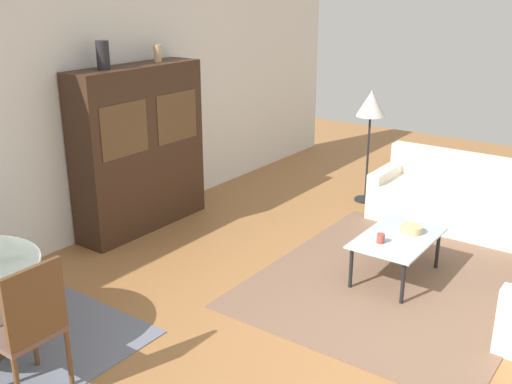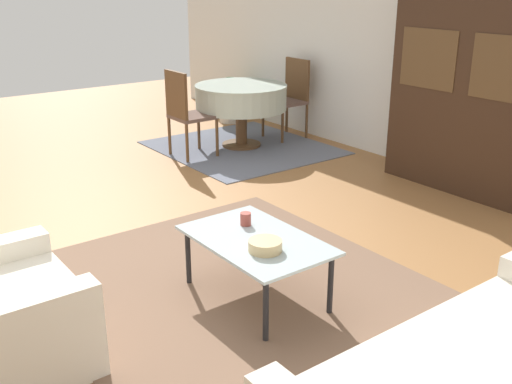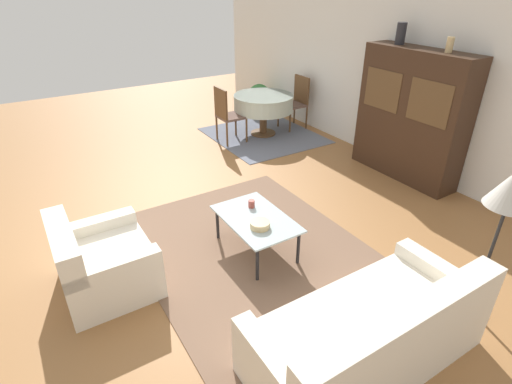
{
  "view_description": "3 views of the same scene",
  "coord_description": "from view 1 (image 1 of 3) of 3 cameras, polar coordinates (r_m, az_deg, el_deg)",
  "views": [
    {
      "loc": [
        -3.88,
        -1.54,
        2.71
      ],
      "look_at": [
        0.2,
        1.4,
        0.95
      ],
      "focal_mm": 42.0,
      "sensor_mm": 36.0,
      "label": 1
    },
    {
      "loc": [
        3.94,
        -1.68,
        2.03
      ],
      "look_at": [
        1.14,
        0.42,
        0.75
      ],
      "focal_mm": 42.0,
      "sensor_mm": 36.0,
      "label": 2
    },
    {
      "loc": [
        4.23,
        -1.51,
        2.74
      ],
      "look_at": [
        1.14,
        0.42,
        0.75
      ],
      "focal_mm": 28.0,
      "sensor_mm": 36.0,
      "label": 3
    }
  ],
  "objects": [
    {
      "name": "vase_tall",
      "position": [
        6.44,
        -14.38,
        12.51
      ],
      "size": [
        0.13,
        0.13,
        0.29
      ],
      "color": "#232328",
      "rests_on": "display_cabinet"
    },
    {
      "name": "floor_lamp",
      "position": [
        7.69,
        10.88,
        7.82
      ],
      "size": [
        0.37,
        0.37,
        1.45
      ],
      "color": "black",
      "rests_on": "ground_plane"
    },
    {
      "name": "vase_short",
      "position": [
        6.98,
        -9.35,
        12.9
      ],
      "size": [
        0.09,
        0.09,
        0.19
      ],
      "color": "tan",
      "rests_on": "display_cabinet"
    },
    {
      "name": "couch",
      "position": [
        7.41,
        18.67,
        -0.81
      ],
      "size": [
        0.87,
        1.9,
        0.8
      ],
      "rotation": [
        0.0,
        0.0,
        1.57
      ],
      "color": "silver",
      "rests_on": "ground_plane"
    },
    {
      "name": "area_rug",
      "position": [
        5.96,
        13.13,
        -8.26
      ],
      "size": [
        2.89,
        2.35,
        0.01
      ],
      "color": "brown",
      "rests_on": "ground_plane"
    },
    {
      "name": "coffee_table",
      "position": [
        5.86,
        13.3,
        -4.55
      ],
      "size": [
        0.99,
        0.63,
        0.42
      ],
      "color": "black",
      "rests_on": "area_rug"
    },
    {
      "name": "dining_chair_near",
      "position": [
        4.35,
        -20.87,
        -11.61
      ],
      "size": [
        0.44,
        0.44,
        1.0
      ],
      "color": "brown",
      "rests_on": "dining_rug"
    },
    {
      "name": "ground_plane",
      "position": [
        4.98,
        12.18,
        -14.21
      ],
      "size": [
        14.0,
        14.0,
        0.0
      ],
      "primitive_type": "plane",
      "color": "#9E6B3D"
    },
    {
      "name": "display_cabinet",
      "position": [
        6.91,
        -11.02,
        4.06
      ],
      "size": [
        1.66,
        0.45,
        1.87
      ],
      "color": "#382316",
      "rests_on": "ground_plane"
    },
    {
      "name": "cup",
      "position": [
        5.67,
        11.8,
        -4.34
      ],
      "size": [
        0.07,
        0.07,
        0.09
      ],
      "color": "#9E4238",
      "rests_on": "coffee_table"
    },
    {
      "name": "wall_back",
      "position": [
        6.61,
        -17.05,
        6.57
      ],
      "size": [
        10.0,
        0.06,
        2.7
      ],
      "color": "white",
      "rests_on": "ground_plane"
    },
    {
      "name": "bowl",
      "position": [
        5.97,
        14.59,
        -3.45
      ],
      "size": [
        0.21,
        0.21,
        0.07
      ],
      "color": "tan",
      "rests_on": "coffee_table"
    }
  ]
}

